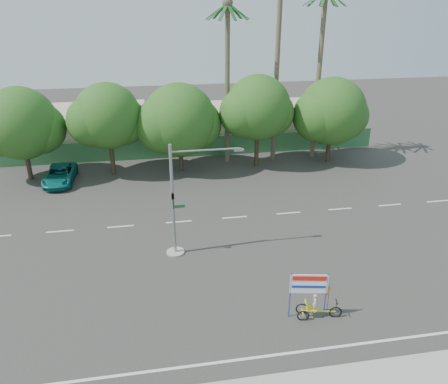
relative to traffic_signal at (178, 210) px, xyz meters
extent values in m
plane|color=#33302D|center=(2.20, -3.98, -2.92)|extent=(120.00, 120.00, 0.00)
cube|color=#336B3D|center=(2.20, 17.52, -1.92)|extent=(38.00, 0.08, 2.00)
cube|color=#BAAA94|center=(-7.80, 22.02, -0.92)|extent=(12.00, 8.00, 4.00)
cube|color=#BAAA94|center=(10.20, 22.02, -1.12)|extent=(14.00, 8.00, 3.60)
cylinder|color=#473828|center=(-11.80, 14.02, -1.16)|extent=(0.40, 0.40, 3.52)
sphere|color=#214F17|center=(-11.80, 14.02, 2.04)|extent=(6.00, 6.00, 6.00)
sphere|color=#214F17|center=(-10.45, 14.32, 1.48)|extent=(4.32, 4.32, 4.32)
sphere|color=#214F17|center=(-13.15, 13.77, 1.72)|extent=(4.56, 4.56, 4.56)
cylinder|color=#473828|center=(-4.80, 14.02, -1.05)|extent=(0.40, 0.40, 3.74)
sphere|color=#214F17|center=(-4.80, 14.02, 2.35)|extent=(5.60, 5.60, 5.60)
sphere|color=#214F17|center=(-3.54, 14.32, 1.76)|extent=(4.03, 4.03, 4.03)
sphere|color=#214F17|center=(-6.06, 13.77, 2.01)|extent=(4.26, 4.26, 4.26)
cylinder|color=#473828|center=(1.20, 14.02, -1.27)|extent=(0.40, 0.40, 3.30)
sphere|color=#214F17|center=(1.20, 14.02, 1.73)|extent=(6.40, 6.40, 6.40)
sphere|color=#214F17|center=(2.64, 14.32, 1.21)|extent=(4.61, 4.61, 4.61)
sphere|color=#214F17|center=(-0.24, 13.77, 1.43)|extent=(4.86, 4.86, 4.86)
cylinder|color=#473828|center=(8.20, 14.02, -0.98)|extent=(0.40, 0.40, 3.87)
sphere|color=#214F17|center=(8.20, 14.02, 2.54)|extent=(5.80, 5.80, 5.80)
sphere|color=#214F17|center=(9.50, 14.32, 1.92)|extent=(4.18, 4.18, 4.18)
sphere|color=#214F17|center=(6.89, 13.77, 2.19)|extent=(4.41, 4.41, 4.41)
cylinder|color=#473828|center=(15.20, 14.02, -1.20)|extent=(0.40, 0.40, 3.43)
sphere|color=#214F17|center=(15.20, 14.02, 1.92)|extent=(6.20, 6.20, 6.20)
sphere|color=#214F17|center=(16.59, 14.32, 1.37)|extent=(4.46, 4.46, 4.46)
sphere|color=#214F17|center=(13.80, 13.77, 1.61)|extent=(4.71, 4.71, 4.71)
cylinder|color=#70604C|center=(10.20, 15.52, 5.58)|extent=(0.44, 0.44, 17.00)
cylinder|color=#70604C|center=(14.20, 15.52, 4.58)|extent=(0.44, 0.44, 15.00)
cylinder|color=#70604C|center=(5.70, 15.52, 4.08)|extent=(0.44, 0.44, 14.00)
sphere|color=#70604C|center=(5.70, 15.52, 11.08)|extent=(0.90, 0.90, 0.90)
cube|color=#1C4C21|center=(6.64, 15.52, 10.42)|extent=(1.91, 0.28, 1.36)
cube|color=#1C4C21|center=(6.42, 16.12, 10.42)|extent=(1.65, 1.44, 1.36)
cube|color=#1C4C21|center=(5.86, 16.44, 10.42)|extent=(0.61, 1.93, 1.36)
cube|color=#1C4C21|center=(5.23, 16.33, 10.42)|extent=(1.20, 1.80, 1.36)
cube|color=#1C4C21|center=(4.81, 15.84, 10.42)|extent=(1.89, 0.92, 1.36)
cube|color=#1C4C21|center=(4.81, 15.19, 10.42)|extent=(1.89, 0.92, 1.36)
cube|color=#1C4C21|center=(5.23, 14.70, 10.42)|extent=(1.20, 1.80, 1.36)
cube|color=#1C4C21|center=(5.86, 14.59, 10.42)|extent=(0.61, 1.93, 1.36)
cube|color=#1C4C21|center=(6.42, 14.91, 10.42)|extent=(1.65, 1.44, 1.36)
cylinder|color=gray|center=(-0.30, 0.02, -2.87)|extent=(1.10, 1.10, 0.10)
cylinder|color=gray|center=(-0.30, 0.02, 0.58)|extent=(0.18, 0.18, 7.00)
cylinder|color=gray|center=(1.70, 0.02, 3.63)|extent=(4.00, 0.10, 0.10)
cube|color=gray|center=(3.60, 0.02, 3.53)|extent=(0.55, 0.20, 0.12)
imported|color=black|center=(-0.30, -0.20, 0.68)|extent=(0.16, 0.20, 1.00)
cube|color=#14662D|center=(0.05, 0.02, 0.23)|extent=(0.70, 0.04, 0.18)
torus|color=black|center=(7.04, -7.25, -2.63)|extent=(0.65, 0.19, 0.65)
torus|color=black|center=(5.50, -6.68, -2.65)|extent=(0.60, 0.18, 0.60)
torus|color=black|center=(5.40, -7.21, -2.65)|extent=(0.60, 0.18, 0.60)
cube|color=#D2D813|center=(6.25, -7.10, -2.58)|extent=(1.60, 0.36, 0.06)
cube|color=#D2D813|center=(5.45, -6.94, -2.63)|extent=(0.16, 0.57, 0.05)
cube|color=#D2D813|center=(5.88, -7.02, -2.44)|extent=(0.54, 0.48, 0.06)
cube|color=#D2D813|center=(5.62, -6.98, -2.18)|extent=(0.29, 0.43, 0.52)
cylinder|color=black|center=(7.04, -7.25, -2.25)|extent=(0.03, 0.03, 0.52)
cube|color=black|center=(7.04, -7.25, -2.00)|extent=(0.12, 0.43, 0.04)
imported|color=#CCB284|center=(6.02, -7.05, -2.08)|extent=(0.31, 0.41, 1.03)
cylinder|color=#1931BB|center=(4.80, -6.82, -1.63)|extent=(0.06, 0.06, 2.57)
cylinder|color=#1931BB|center=(6.48, -7.14, -1.63)|extent=(0.06, 0.06, 2.57)
cube|color=white|center=(5.64, -6.98, -0.97)|extent=(1.79, 0.39, 1.05)
cube|color=red|center=(5.64, -7.01, -0.63)|extent=(1.59, 0.32, 0.25)
cube|color=#1931BB|center=(5.64, -7.01, -1.11)|extent=(1.59, 0.32, 0.13)
cylinder|color=black|center=(6.62, -7.17, -1.92)|extent=(0.02, 0.02, 2.00)
cube|color=red|center=(6.30, -7.11, -1.30)|extent=(0.83, 0.18, 0.62)
imported|color=#0F6E6A|center=(-9.13, 12.82, -2.23)|extent=(2.41, 5.03, 1.38)
camera|label=1|loc=(-1.25, -23.19, 11.54)|focal=35.00mm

